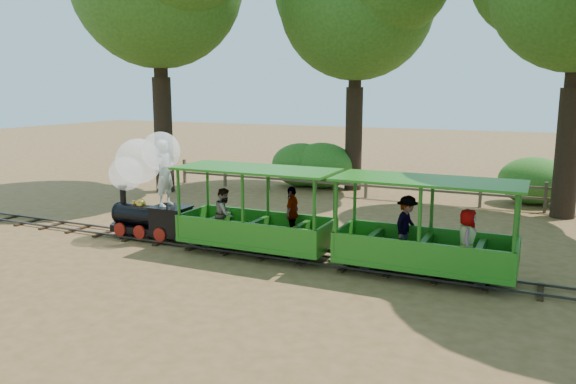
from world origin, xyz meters
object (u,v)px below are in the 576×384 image
at_px(fence, 393,184).
at_px(carriage_rear, 425,238).
at_px(carriage_front, 256,221).
at_px(locomotive, 145,177).

bearing_deg(fence, carriage_rear, -71.15).
height_order(carriage_rear, fence, carriage_rear).
bearing_deg(carriage_front, carriage_rear, 0.67).
relative_size(locomotive, carriage_front, 0.76).
height_order(carriage_front, fence, carriage_front).
height_order(locomotive, carriage_front, locomotive).
bearing_deg(carriage_rear, fence, 108.85).
bearing_deg(fence, carriage_front, -99.24).
distance_m(carriage_front, carriage_rear, 4.02).
bearing_deg(locomotive, carriage_rear, -0.27).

